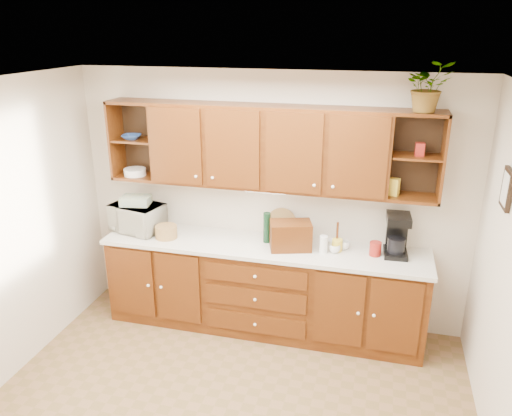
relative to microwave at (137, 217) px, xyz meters
The scene contains 23 objects.
ceiling 2.52m from the microwave, 47.11° to the right, with size 4.00×4.00×0.00m, color white.
back_wall 1.41m from the microwave, 11.44° to the left, with size 4.00×4.00×0.00m, color beige.
base_cabinets 1.51m from the microwave, ahead, with size 3.20×0.60×0.90m, color #391606.
countertop 1.38m from the microwave, ahead, with size 3.24×0.64×0.04m, color silver.
upper_cabinets 1.60m from the microwave, ahead, with size 3.20×0.33×0.80m.
undercabinet_light 1.42m from the microwave, ahead, with size 0.40×0.05×0.03m, color white.
framed_picture 3.48m from the microwave, ahead, with size 0.03×0.24×0.30m, color black.
wicker_basket 0.39m from the microwave, 15.94° to the right, with size 0.22×0.22×0.13m, color #AA7B46.
microwave is the anchor object (origin of this frame).
towel_stack 0.19m from the microwave, ahead, with size 0.29×0.21×0.09m, color #C9BB5E.
wine_bottle 1.39m from the microwave, ahead, with size 0.07×0.07×0.31m, color black.
woven_tray 1.52m from the microwave, ahead, with size 0.31×0.31×0.02m, color #AA7B46.
bread_box 1.65m from the microwave, ahead, with size 0.39×0.24×0.27m, color #391606.
mug_tree 2.09m from the microwave, ahead, with size 0.27×0.26×0.28m.
canister_red 2.45m from the microwave, ahead, with size 0.11×0.11×0.13m, color maroon.
canister_white 1.97m from the microwave, ahead, with size 0.08×0.08×0.17m, color white.
canister_yellow 2.09m from the microwave, ahead, with size 0.10×0.10×0.12m, color yellow.
coffee_maker 2.64m from the microwave, ahead, with size 0.23×0.29×0.40m.
bowl_stack 0.84m from the microwave, 109.93° to the left, with size 0.19×0.19×0.05m, color navy.
plate_stack 0.48m from the microwave, 108.99° to the left, with size 0.23×0.23×0.07m, color white.
pantry_box_yellow 2.62m from the microwave, ahead, with size 0.09×0.07×0.16m, color yellow.
pantry_box_red 2.89m from the microwave, ahead, with size 0.08×0.07×0.12m, color maroon.
potted_plant 3.10m from the microwave, ahead, with size 0.38×0.33×0.43m, color #999999.
Camera 1 is at (1.06, -2.95, 2.98)m, focal length 35.00 mm.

